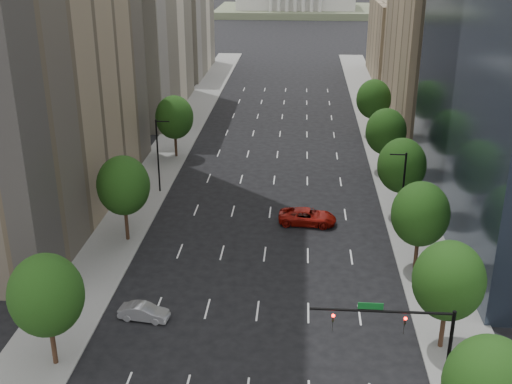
# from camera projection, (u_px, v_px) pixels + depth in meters

# --- Properties ---
(sidewalk_left) EXTENTS (6.00, 200.00, 0.15)m
(sidewalk_left) POSITION_uv_depth(u_px,v_px,m) (133.00, 208.00, 71.56)
(sidewalk_left) COLOR slate
(sidewalk_left) RESTS_ON ground
(sidewalk_right) EXTENTS (6.00, 200.00, 0.15)m
(sidewalk_right) POSITION_uv_depth(u_px,v_px,m) (411.00, 216.00, 69.49)
(sidewalk_right) COLOR slate
(sidewalk_right) RESTS_ON ground
(midrise_cream_left) EXTENTS (14.00, 30.00, 35.00)m
(midrise_cream_left) POSITION_uv_depth(u_px,v_px,m) (134.00, 7.00, 105.33)
(midrise_cream_left) COLOR beige
(midrise_cream_left) RESTS_ON ground
(filler_left) EXTENTS (14.00, 26.00, 18.00)m
(filler_left) POSITION_uv_depth(u_px,v_px,m) (175.00, 31.00, 139.02)
(filler_left) COLOR beige
(filler_left) RESTS_ON ground
(parking_tan_right) EXTENTS (14.00, 30.00, 30.00)m
(parking_tan_right) POSITION_uv_depth(u_px,v_px,m) (442.00, 28.00, 100.16)
(parking_tan_right) COLOR #8C7759
(parking_tan_right) RESTS_ON ground
(filler_right) EXTENTS (14.00, 26.00, 16.00)m
(filler_right) POSITION_uv_depth(u_px,v_px,m) (407.00, 40.00, 133.28)
(filler_right) COLOR #8C7759
(filler_right) RESTS_ON ground
(tree_right_1) EXTENTS (5.20, 5.20, 8.75)m
(tree_right_1) POSITION_uv_depth(u_px,v_px,m) (449.00, 281.00, 45.28)
(tree_right_1) COLOR #382316
(tree_right_1) RESTS_ON ground
(tree_right_2) EXTENTS (5.20, 5.20, 8.61)m
(tree_right_2) POSITION_uv_depth(u_px,v_px,m) (420.00, 214.00, 56.42)
(tree_right_2) COLOR #382316
(tree_right_2) RESTS_ON ground
(tree_right_3) EXTENTS (5.20, 5.20, 8.89)m
(tree_right_3) POSITION_uv_depth(u_px,v_px,m) (402.00, 166.00, 67.39)
(tree_right_3) COLOR #382316
(tree_right_3) RESTS_ON ground
(tree_right_4) EXTENTS (5.20, 5.20, 8.46)m
(tree_right_4) POSITION_uv_depth(u_px,v_px,m) (386.00, 132.00, 80.48)
(tree_right_4) COLOR #382316
(tree_right_4) RESTS_ON ground
(tree_right_5) EXTENTS (5.20, 5.20, 8.75)m
(tree_right_5) POSITION_uv_depth(u_px,v_px,m) (374.00, 99.00, 95.15)
(tree_right_5) COLOR #382316
(tree_right_5) RESTS_ON ground
(tree_left_0) EXTENTS (5.20, 5.20, 8.75)m
(tree_left_0) POSITION_uv_depth(u_px,v_px,m) (46.00, 295.00, 43.46)
(tree_left_0) COLOR #382316
(tree_left_0) RESTS_ON ground
(tree_left_1) EXTENTS (5.20, 5.20, 8.97)m
(tree_left_1) POSITION_uv_depth(u_px,v_px,m) (123.00, 186.00, 61.85)
(tree_left_1) COLOR #382316
(tree_left_1) RESTS_ON ground
(tree_left_2) EXTENTS (5.20, 5.20, 8.68)m
(tree_left_2) POSITION_uv_depth(u_px,v_px,m) (174.00, 117.00, 85.97)
(tree_left_2) COLOR #382316
(tree_left_2) RESTS_ON ground
(streetlight_rn) EXTENTS (1.70, 0.20, 9.00)m
(streetlight_rn) POSITION_uv_depth(u_px,v_px,m) (402.00, 192.00, 63.21)
(streetlight_rn) COLOR black
(streetlight_rn) RESTS_ON ground
(streetlight_ln) EXTENTS (1.70, 0.20, 9.00)m
(streetlight_ln) POSITION_uv_depth(u_px,v_px,m) (158.00, 154.00, 74.24)
(streetlight_ln) COLOR black
(streetlight_ln) RESTS_ON ground
(traffic_signal) EXTENTS (9.12, 0.40, 7.38)m
(traffic_signal) POSITION_uv_depth(u_px,v_px,m) (412.00, 334.00, 40.18)
(traffic_signal) COLOR black
(traffic_signal) RESTS_ON ground
(foothills) EXTENTS (720.00, 413.00, 263.00)m
(foothills) POSITION_uv_depth(u_px,v_px,m) (338.00, 12.00, 580.66)
(foothills) COLOR olive
(foothills) RESTS_ON ground
(car_silver) EXTENTS (4.20, 1.92, 1.34)m
(car_silver) POSITION_uv_depth(u_px,v_px,m) (144.00, 312.00, 50.71)
(car_silver) COLOR #96979B
(car_silver) RESTS_ON ground
(car_red_far) EXTENTS (6.31, 3.27, 1.70)m
(car_red_far) POSITION_uv_depth(u_px,v_px,m) (307.00, 217.00, 67.41)
(car_red_far) COLOR maroon
(car_red_far) RESTS_ON ground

